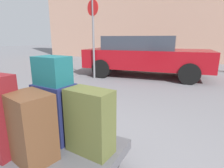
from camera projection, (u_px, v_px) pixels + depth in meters
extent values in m
cube|color=#4C4C51|center=(56.00, 152.00, 1.75)|extent=(1.20, 0.90, 0.10)
cylinder|color=black|center=(108.00, 161.00, 1.88)|extent=(0.24, 0.06, 0.24)
cylinder|color=black|center=(50.00, 141.00, 2.23)|extent=(0.24, 0.06, 0.24)
cube|color=#191E47|center=(56.00, 112.00, 1.83)|extent=(0.39, 0.29, 0.57)
cube|color=#4C5128|center=(90.00, 121.00, 1.61)|extent=(0.43, 0.26, 0.58)
cube|color=#51331E|center=(31.00, 128.00, 1.50)|extent=(0.42, 0.35, 0.58)
cube|color=#144C51|center=(52.00, 71.00, 1.73)|extent=(0.33, 0.25, 0.27)
cube|color=maroon|center=(147.00, 58.00, 6.58)|extent=(4.49, 2.32, 0.64)
cube|color=#2D333D|center=(140.00, 43.00, 6.53)|extent=(2.59, 1.87, 0.46)
cylinder|color=black|center=(187.00, 66.00, 6.98)|extent=(0.66, 0.30, 0.64)
cylinder|color=black|center=(189.00, 74.00, 5.43)|extent=(0.66, 0.30, 0.64)
cylinder|color=black|center=(116.00, 63.00, 7.90)|extent=(0.66, 0.30, 0.64)
cylinder|color=black|center=(101.00, 69.00, 6.35)|extent=(0.66, 0.30, 0.64)
cylinder|color=slate|center=(94.00, 41.00, 6.06)|extent=(0.07, 0.07, 2.54)
cylinder|color=red|center=(93.00, 8.00, 5.81)|extent=(0.49, 0.16, 0.50)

